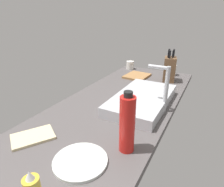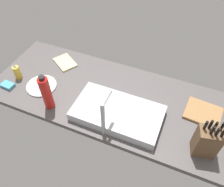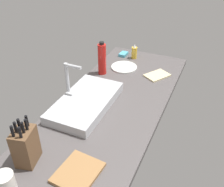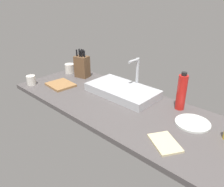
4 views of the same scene
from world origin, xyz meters
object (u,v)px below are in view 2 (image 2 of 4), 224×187
Objects in this scene: dish_sponge at (8,85)px; faucet at (103,116)px; cutting_board at (203,113)px; dish_towel at (65,62)px; soap_bottle at (17,72)px; knife_block at (207,141)px; water_bottle at (46,93)px; dinner_plate at (42,86)px; sink_basin at (118,113)px.

faucet is at bearing 174.68° from dish_sponge.
cutting_board is 1.20× the size of dish_towel.
soap_bottle is 36.24cm from dish_towel.
dish_towel is 2.05× the size of dish_sponge.
knife_block is at bearing 96.05° from cutting_board.
dish_sponge is (24.36, 38.27, 0.60)cm from dish_towel.
dinner_plate is at bearing -39.11° from water_bottle.
cutting_board is 111.71cm from dinner_plate.
faucet is 79.98cm from soap_bottle.
water_bottle is 23.22cm from dinner_plate.
cutting_board is at bearing -171.95° from soap_bottle.
faucet is 66.29cm from cutting_board.
dinner_plate is at bearing -3.05° from sink_basin.
dish_towel is at bearing -129.74° from soap_bottle.
sink_basin is 2.06× the size of faucet.
sink_basin is 55.12cm from cutting_board.
faucet reaches higher than dinner_plate.
soap_bottle reaches higher than dish_sponge.
dish_sponge is at bearing 82.46° from soap_bottle.
water_bottle is 39.36cm from dish_sponge.
soap_bottle is at bearing -3.19° from sink_basin.
soap_bottle is at bearing 8.05° from cutting_board.
faucet is at bearing 140.00° from dish_towel.
sink_basin is at bearing 176.95° from dinner_plate.
dish_towel is at bearing -29.11° from sink_basin.
water_bottle is (44.46, 9.36, 9.47)cm from sink_basin.
faucet is 72.50cm from dish_towel.
water_bottle is 2.96× the size of dish_sponge.
knife_block reaches higher than sink_basin.
dinner_plate is 28.99cm from dish_towel.
knife_block is 113.47cm from dinner_plate.
cutting_board is at bearing 175.16° from dish_towel.
water_bottle is (97.38, 5.28, 2.16)cm from knife_block.
knife_block is 1.22× the size of dinner_plate.
sink_basin is 6.17× the size of dish_sponge.
sink_basin is 60.03cm from dinner_plate.
knife_block is (-52.92, 4.08, 7.31)cm from sink_basin.
sink_basin is at bearing 150.89° from dish_towel.
cutting_board is (-53.36, -36.48, -14.71)cm from faucet.
water_bottle reaches higher than dish_towel.
cutting_board is 100.57cm from water_bottle.
water_bottle reaches higher than cutting_board.
soap_bottle reaches higher than dish_towel.
water_bottle is at bearing 140.89° from dinner_plate.
soap_bottle is at bearing -16.91° from knife_block.
faucet is 57.25cm from knife_block.
sink_basin reaches higher than dinner_plate.
knife_block reaches higher than cutting_board.
faucet reaches higher than dish_sponge.
cutting_board is at bearing -161.11° from water_bottle.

